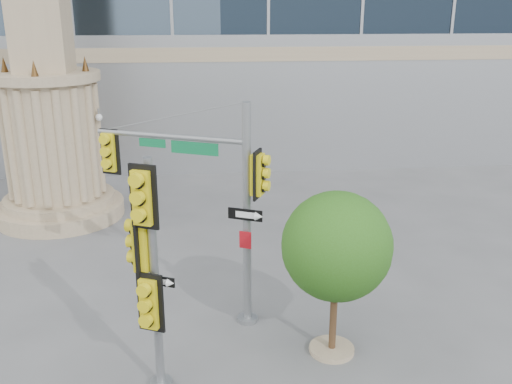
{
  "coord_description": "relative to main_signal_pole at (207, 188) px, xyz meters",
  "views": [
    {
      "loc": [
        -0.91,
        -10.71,
        7.24
      ],
      "look_at": [
        0.32,
        2.0,
        3.01
      ],
      "focal_mm": 40.0,
      "sensor_mm": 36.0,
      "label": 1
    }
  ],
  "objects": [
    {
      "name": "ground",
      "position": [
        0.82,
        -1.66,
        -3.26
      ],
      "size": [
        120.0,
        120.0,
        0.0
      ],
      "primitive_type": "plane",
      "color": "#545456",
      "rests_on": "ground"
    },
    {
      "name": "monument",
      "position": [
        -5.18,
        7.34,
        2.26
      ],
      "size": [
        4.4,
        4.4,
        16.6
      ],
      "color": "#9D876B",
      "rests_on": "ground"
    },
    {
      "name": "street_tree",
      "position": [
        2.64,
        -1.81,
        -0.86
      ],
      "size": [
        2.35,
        2.29,
        3.66
      ],
      "color": "#9D876B",
      "rests_on": "ground"
    },
    {
      "name": "secondary_signal_pole",
      "position": [
        -1.13,
        -2.73,
        -0.5
      ],
      "size": [
        0.8,
        0.78,
        4.7
      ],
      "rotation": [
        0.0,
        0.0,
        -0.41
      ],
      "color": "slate",
      "rests_on": "ground"
    },
    {
      "name": "main_signal_pole",
      "position": [
        0.0,
        0.0,
        0.0
      ],
      "size": [
        3.83,
        1.97,
        5.26
      ],
      "rotation": [
        0.0,
        0.0,
        -0.42
      ],
      "color": "slate",
      "rests_on": "ground"
    }
  ]
}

